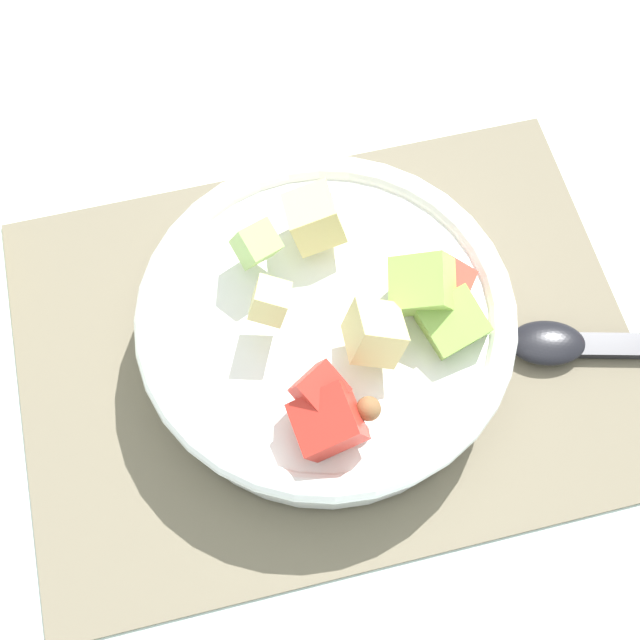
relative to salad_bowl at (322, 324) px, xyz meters
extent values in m
plane|color=silver|center=(0.00, 0.00, -0.04)|extent=(2.40, 2.40, 0.00)
cube|color=#756B56|center=(0.00, 0.00, -0.04)|extent=(0.45, 0.33, 0.01)
cylinder|color=white|center=(0.00, 0.00, -0.01)|extent=(0.24, 0.24, 0.05)
torus|color=white|center=(0.00, 0.00, 0.02)|extent=(0.26, 0.26, 0.02)
cube|color=red|center=(-0.02, -0.08, 0.04)|extent=(0.05, 0.04, 0.04)
sphere|color=brown|center=(0.01, -0.08, 0.04)|extent=(0.02, 0.02, 0.02)
cube|color=#8CB74C|center=(0.08, -0.03, 0.03)|extent=(0.05, 0.05, 0.04)
cube|color=#A3CC6B|center=(-0.03, 0.05, 0.05)|extent=(0.04, 0.04, 0.04)
cube|color=#E5D684|center=(-0.04, 0.00, 0.05)|extent=(0.03, 0.04, 0.03)
cube|color=#E5D684|center=(0.01, 0.06, 0.04)|extent=(0.04, 0.04, 0.05)
cube|color=#BC3828|center=(0.09, 0.00, 0.03)|extent=(0.04, 0.04, 0.03)
cube|color=red|center=(-0.02, -0.06, 0.04)|extent=(0.04, 0.04, 0.03)
cube|color=#E5D684|center=(0.03, -0.03, 0.04)|extent=(0.04, 0.05, 0.05)
cube|color=#9EC656|center=(0.07, -0.01, 0.05)|extent=(0.05, 0.05, 0.05)
ellipsoid|color=black|center=(0.16, -0.04, -0.03)|extent=(0.06, 0.05, 0.01)
camera|label=1|loc=(-0.07, -0.27, 0.58)|focal=51.05mm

